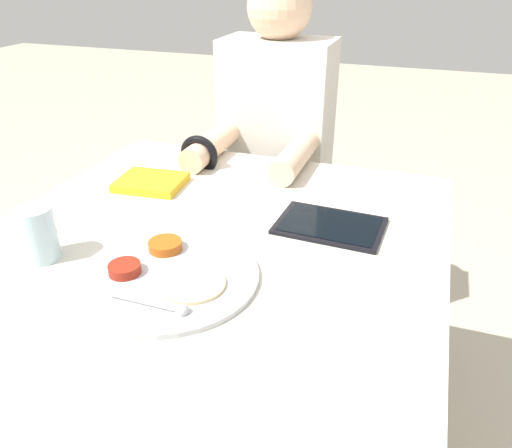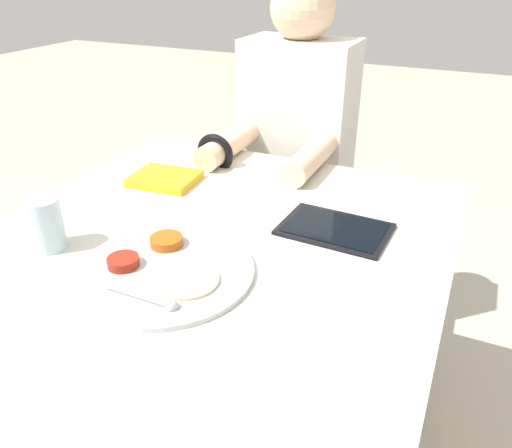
# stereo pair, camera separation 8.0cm
# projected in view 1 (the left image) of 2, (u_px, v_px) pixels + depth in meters

# --- Properties ---
(dining_table) EXTENTS (0.94, 1.08, 0.75)m
(dining_table) POSITION_uv_depth(u_px,v_px,m) (208.00, 387.00, 1.16)
(dining_table) COLOR beige
(dining_table) RESTS_ON ground_plane
(thali_tray) EXTENTS (0.33, 0.33, 0.03)m
(thali_tray) POSITION_uv_depth(u_px,v_px,m) (167.00, 275.00, 0.90)
(thali_tray) COLOR #B7BABF
(thali_tray) RESTS_ON dining_table
(red_notebook) EXTENTS (0.17, 0.15, 0.02)m
(red_notebook) POSITION_uv_depth(u_px,v_px,m) (151.00, 183.00, 1.26)
(red_notebook) COLOR silver
(red_notebook) RESTS_ON dining_table
(tablet_device) EXTENTS (0.23, 0.17, 0.01)m
(tablet_device) POSITION_uv_depth(u_px,v_px,m) (330.00, 225.00, 1.07)
(tablet_device) COLOR black
(tablet_device) RESTS_ON dining_table
(person_diner) EXTENTS (0.35, 0.48, 1.23)m
(person_diner) POSITION_uv_depth(u_px,v_px,m) (275.00, 185.00, 1.66)
(person_diner) COLOR black
(person_diner) RESTS_ON ground_plane
(drinking_glass) EXTENTS (0.07, 0.07, 0.11)m
(drinking_glass) POSITION_uv_depth(u_px,v_px,m) (38.00, 234.00, 0.94)
(drinking_glass) COLOR silver
(drinking_glass) RESTS_ON dining_table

